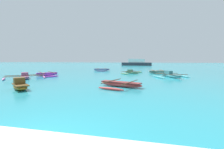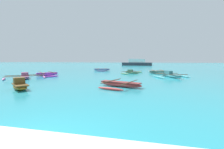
# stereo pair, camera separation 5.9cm
# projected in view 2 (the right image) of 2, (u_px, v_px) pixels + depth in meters

# --- Properties ---
(moored_boat_0) EXTENTS (2.31, 2.03, 0.88)m
(moored_boat_0) POSITION_uv_depth(u_px,v_px,m) (20.00, 85.00, 11.10)
(moored_boat_0) COLOR #8F5B16
(moored_boat_0) RESTS_ON ground_plane
(moored_boat_1) EXTENTS (4.64, 4.44, 0.72)m
(moored_boat_1) POSITION_uv_depth(u_px,v_px,m) (25.00, 77.00, 17.52)
(moored_boat_1) COLOR pink
(moored_boat_1) RESTS_ON ground_plane
(moored_boat_2) EXTENTS (3.34, 4.88, 0.52)m
(moored_boat_2) POSITION_uv_depth(u_px,v_px,m) (102.00, 70.00, 29.83)
(moored_boat_2) COLOR #909AD2
(moored_boat_2) RESTS_ON ground_plane
(moored_boat_3) EXTENTS (3.74, 3.97, 0.46)m
(moored_boat_3) POSITION_uv_depth(u_px,v_px,m) (120.00, 84.00, 12.25)
(moored_boat_3) COLOR #D23D3B
(moored_boat_3) RESTS_ON ground_plane
(moored_boat_4) EXTENTS (4.58, 4.17, 0.79)m
(moored_boat_4) POSITION_uv_depth(u_px,v_px,m) (170.00, 75.00, 18.89)
(moored_boat_4) COLOR #50B0B7
(moored_boat_4) RESTS_ON ground_plane
(moored_boat_5) EXTENTS (4.40, 4.24, 0.51)m
(moored_boat_5) POSITION_uv_depth(u_px,v_px,m) (47.00, 74.00, 20.55)
(moored_boat_5) COLOR #E345E5
(moored_boat_5) RESTS_ON ground_plane
(moored_boat_6) EXTENTS (3.46, 4.41, 0.62)m
(moored_boat_6) POSITION_uv_depth(u_px,v_px,m) (132.00, 72.00, 24.18)
(moored_boat_6) COLOR #6AAA78
(moored_boat_6) RESTS_ON ground_plane
(moored_boat_7) EXTENTS (3.32, 4.03, 0.49)m
(moored_boat_7) POSITION_uv_depth(u_px,v_px,m) (158.00, 72.00, 24.55)
(moored_boat_7) COLOR #78A696
(moored_boat_7) RESTS_ON ground_plane
(distant_ferry) EXTENTS (11.42, 2.51, 2.51)m
(distant_ferry) POSITION_uv_depth(u_px,v_px,m) (137.00, 63.00, 58.33)
(distant_ferry) COLOR #2D333D
(distant_ferry) RESTS_ON ground_plane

